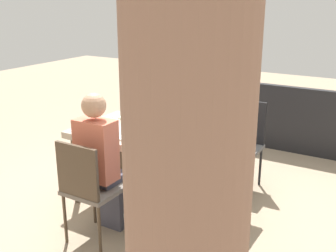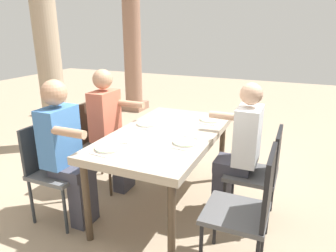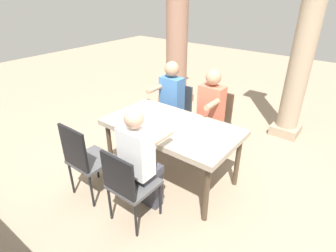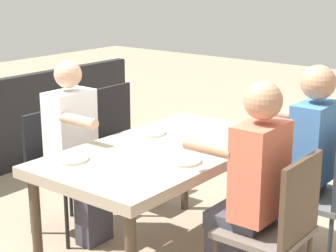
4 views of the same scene
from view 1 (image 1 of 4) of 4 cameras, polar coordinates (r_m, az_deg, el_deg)
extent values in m
plane|color=gray|center=(4.37, -1.54, -10.63)|extent=(16.00, 16.00, 0.00)
cube|color=tan|center=(4.08, -1.62, -1.38)|extent=(1.64, 0.91, 0.07)
cylinder|color=#473828|center=(3.60, 5.33, -10.87)|extent=(0.06, 0.06, 0.71)
cylinder|color=#473828|center=(4.37, -12.53, -5.92)|extent=(0.06, 0.06, 0.71)
cylinder|color=#473828|center=(4.23, 9.77, -6.59)|extent=(0.06, 0.06, 0.71)
cylinder|color=#473828|center=(4.90, -6.57, -3.00)|extent=(0.06, 0.06, 0.71)
cube|color=#5B5E61|center=(3.30, -0.67, -11.57)|extent=(0.44, 0.44, 0.04)
cube|color=#2D3338|center=(3.05, -2.67, -9.56)|extent=(0.42, 0.03, 0.44)
cylinder|color=#2D3338|center=(3.49, 3.78, -14.45)|extent=(0.03, 0.03, 0.44)
cylinder|color=#2D3338|center=(3.65, -1.67, -12.85)|extent=(0.03, 0.03, 0.44)
cylinder|color=#2D3338|center=(3.38, -5.26, -15.61)|extent=(0.03, 0.03, 0.44)
cube|color=#4F4F50|center=(4.61, 9.70, -3.08)|extent=(0.44, 0.44, 0.04)
cube|color=black|center=(4.71, 10.75, 0.51)|extent=(0.42, 0.03, 0.50)
cylinder|color=black|center=(4.60, 6.47, -6.19)|extent=(0.03, 0.03, 0.44)
cylinder|color=black|center=(4.47, 10.93, -7.13)|extent=(0.03, 0.03, 0.44)
cylinder|color=black|center=(4.92, 8.31, -4.63)|extent=(0.03, 0.03, 0.44)
cylinder|color=black|center=(4.81, 12.51, -5.45)|extent=(0.03, 0.03, 0.44)
cube|color=#6A6158|center=(3.65, -9.94, -8.48)|extent=(0.44, 0.44, 0.04)
cube|color=#473828|center=(3.42, -12.31, -6.22)|extent=(0.42, 0.03, 0.46)
cylinder|color=#473828|center=(3.79, -5.61, -11.50)|extent=(0.03, 0.03, 0.46)
cylinder|color=#473828|center=(4.00, -10.07, -10.02)|extent=(0.03, 0.03, 0.46)
cylinder|color=#473828|center=(3.54, -9.35, -13.98)|extent=(0.03, 0.03, 0.46)
cylinder|color=#473828|center=(3.76, -13.91, -12.20)|extent=(0.03, 0.03, 0.46)
cube|color=#4F4F50|center=(4.88, 2.23, -1.80)|extent=(0.44, 0.44, 0.04)
cube|color=black|center=(4.98, 3.36, 1.24)|extent=(0.42, 0.03, 0.44)
cylinder|color=black|center=(4.89, -0.83, -4.64)|extent=(0.03, 0.03, 0.43)
cylinder|color=black|center=(4.72, 3.12, -5.53)|extent=(0.03, 0.03, 0.43)
cylinder|color=black|center=(5.20, 1.36, -3.28)|extent=(0.03, 0.03, 0.43)
cylinder|color=black|center=(5.04, 5.14, -4.06)|extent=(0.03, 0.03, 0.43)
cube|color=#3F3F4C|center=(4.75, 0.70, -5.20)|extent=(0.24, 0.14, 0.46)
cube|color=#3F3F4C|center=(4.72, 1.26, -1.70)|extent=(0.28, 0.32, 0.10)
cube|color=white|center=(4.72, 1.94, 2.16)|extent=(0.34, 0.20, 0.51)
sphere|color=tan|center=(4.64, 1.99, 6.55)|extent=(0.19, 0.19, 0.19)
cylinder|color=tan|center=(4.56, -1.05, 3.06)|extent=(0.07, 0.30, 0.07)
cube|color=#3F3F4C|center=(3.59, 1.38, -13.18)|extent=(0.24, 0.14, 0.46)
cube|color=#3F3F4C|center=(3.39, 0.65, -9.78)|extent=(0.28, 0.32, 0.10)
cube|color=#3F72B2|center=(3.17, -0.33, -5.65)|extent=(0.34, 0.20, 0.51)
sphere|color=tan|center=(3.04, -0.34, 1.02)|extent=(0.22, 0.22, 0.22)
cylinder|color=tan|center=(3.26, 3.96, -2.88)|extent=(0.07, 0.30, 0.07)
cube|color=#3F3F4C|center=(3.93, -7.44, -10.45)|extent=(0.24, 0.14, 0.46)
cube|color=#3F3F4C|center=(3.74, -8.46, -7.20)|extent=(0.28, 0.32, 0.10)
cube|color=#CC664C|center=(3.55, -9.80, -3.23)|extent=(0.34, 0.20, 0.53)
sphere|color=tan|center=(3.43, -10.13, 2.79)|extent=(0.20, 0.20, 0.20)
cylinder|color=tan|center=(3.77, -9.16, -0.09)|extent=(0.07, 0.30, 0.07)
cylinder|color=#936B56|center=(1.43, 2.64, -10.85)|extent=(0.43, 0.43, 2.45)
cube|color=black|center=(6.08, 9.72, 1.90)|extent=(4.04, 0.10, 0.90)
cylinder|color=white|center=(3.60, 3.61, -3.39)|extent=(0.23, 0.23, 0.01)
torus|color=#A9CD91|center=(3.59, 3.61, -3.29)|extent=(0.23, 0.23, 0.01)
cube|color=silver|center=(3.54, 5.77, -3.87)|extent=(0.03, 0.17, 0.01)
cube|color=silver|center=(3.66, 1.52, -3.01)|extent=(0.04, 0.17, 0.01)
cylinder|color=white|center=(4.20, 2.47, -0.27)|extent=(0.22, 0.22, 0.01)
torus|color=#A9CD91|center=(4.19, 2.47, -0.17)|extent=(0.22, 0.22, 0.01)
cube|color=silver|center=(4.13, 4.30, -0.63)|extent=(0.03, 0.17, 0.01)
cube|color=silver|center=(4.27, 0.70, 0.01)|extent=(0.03, 0.17, 0.01)
cylinder|color=white|center=(3.94, -5.52, -1.53)|extent=(0.22, 0.22, 0.01)
torus|color=#A9CD91|center=(3.94, -5.52, -1.43)|extent=(0.22, 0.22, 0.01)
cube|color=silver|center=(3.86, -3.71, -1.95)|extent=(0.02, 0.17, 0.01)
cube|color=silver|center=(4.03, -7.24, -1.21)|extent=(0.03, 0.17, 0.01)
cylinder|color=white|center=(4.58, -5.45, 1.19)|extent=(0.22, 0.22, 0.01)
torus|color=#A9CD91|center=(4.57, -5.45, 1.27)|extent=(0.22, 0.22, 0.01)
cube|color=silver|center=(4.49, -3.90, 0.88)|extent=(0.03, 0.17, 0.01)
cube|color=silver|center=(4.66, -6.94, 1.42)|extent=(0.02, 0.17, 0.01)
camera|label=2|loc=(4.39, 36.60, 9.73)|focal=32.85mm
camera|label=3|loc=(6.76, -3.83, 19.37)|focal=28.98mm
camera|label=4|loc=(4.85, -46.34, 9.67)|focal=59.70mm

